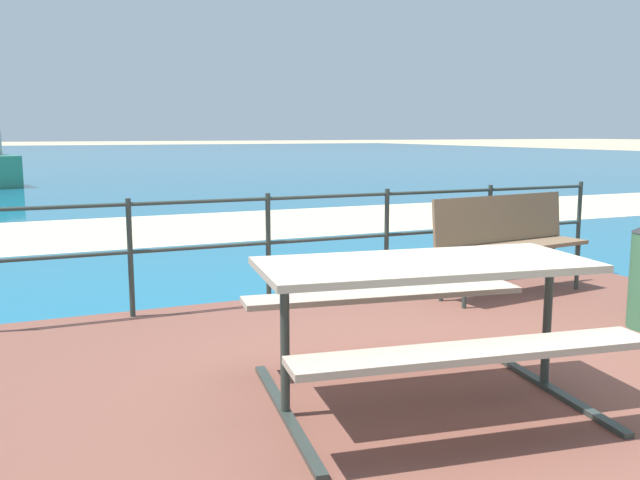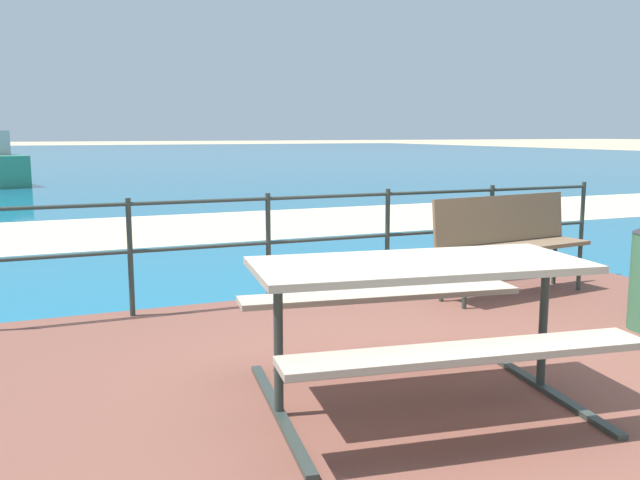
{
  "view_description": "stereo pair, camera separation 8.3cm",
  "coord_description": "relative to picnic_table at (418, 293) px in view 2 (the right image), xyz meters",
  "views": [
    {
      "loc": [
        -2.57,
        -3.24,
        1.55
      ],
      "look_at": [
        -0.17,
        2.25,
        0.62
      ],
      "focal_mm": 38.89,
      "sensor_mm": 36.0,
      "label": 1
    },
    {
      "loc": [
        -2.49,
        -3.27,
        1.55
      ],
      "look_at": [
        -0.17,
        2.25,
        0.62
      ],
      "focal_mm": 38.89,
      "sensor_mm": 36.0,
      "label": 2
    }
  ],
  "objects": [
    {
      "name": "ground_plane",
      "position": [
        0.56,
        0.07,
        -0.68
      ],
      "size": [
        240.0,
        240.0,
        0.0
      ],
      "primitive_type": "plane",
      "color": "tan"
    },
    {
      "name": "railing_fence",
      "position": [
        0.56,
        2.49,
        -0.01
      ],
      "size": [
        5.94,
        0.04,
        0.97
      ],
      "color": "#2D3833",
      "rests_on": "patio_paving"
    },
    {
      "name": "picnic_table",
      "position": [
        0.0,
        0.0,
        0.0
      ],
      "size": [
        2.0,
        1.7,
        0.8
      ],
      "rotation": [
        0.0,
        0.0,
        -0.14
      ],
      "color": "tan",
      "rests_on": "patio_paving"
    },
    {
      "name": "park_bench",
      "position": [
        2.12,
        1.95,
        -0.07
      ],
      "size": [
        1.63,
        0.61,
        0.91
      ],
      "rotation": [
        0.0,
        0.0,
        0.13
      ],
      "color": "#7A6047",
      "rests_on": "patio_paving"
    },
    {
      "name": "patio_paving",
      "position": [
        0.56,
        0.07,
        -0.65
      ],
      "size": [
        6.4,
        5.2,
        0.06
      ],
      "primitive_type": "cube",
      "color": "brown",
      "rests_on": "ground"
    },
    {
      "name": "sea_water",
      "position": [
        0.56,
        40.07,
        -0.67
      ],
      "size": [
        90.0,
        90.0,
        0.01
      ],
      "primitive_type": "cube",
      "color": "#196B8E",
      "rests_on": "ground"
    },
    {
      "name": "beach_strip",
      "position": [
        0.56,
        8.0,
        -0.67
      ],
      "size": [
        54.01,
        3.71,
        0.01
      ],
      "primitive_type": "cube",
      "rotation": [
        0.0,
        0.0,
        -0.0
      ],
      "color": "beige",
      "rests_on": "ground"
    }
  ]
}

